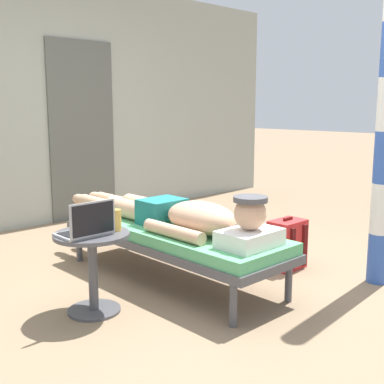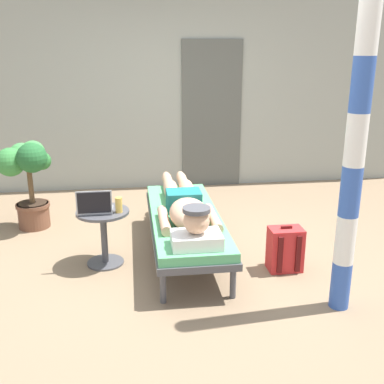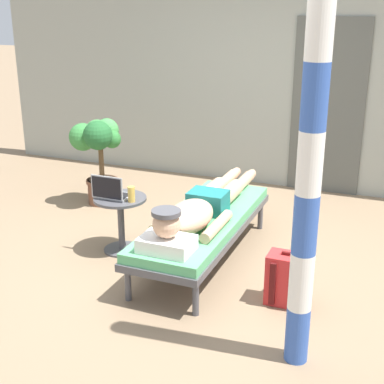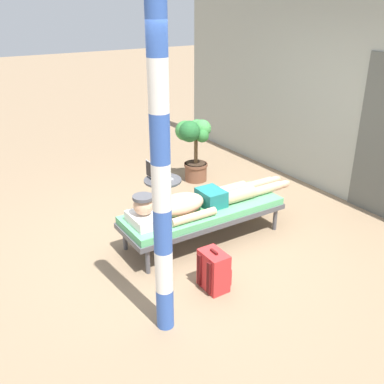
% 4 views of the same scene
% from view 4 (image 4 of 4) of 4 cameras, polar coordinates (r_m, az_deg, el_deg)
% --- Properties ---
extents(ground_plane, '(40.00, 40.00, 0.00)m').
position_cam_4_polar(ground_plane, '(5.23, 0.35, -6.12)').
color(ground_plane, '#8C7256').
extents(house_wall_back, '(7.60, 0.20, 2.70)m').
position_cam_4_polar(house_wall_back, '(6.34, 20.36, 10.92)').
color(house_wall_back, '#999E93').
rests_on(house_wall_back, ground).
extents(lounge_chair, '(0.66, 1.95, 0.42)m').
position_cam_4_polar(lounge_chair, '(5.07, 1.48, -2.73)').
color(lounge_chair, '#4C4C51').
rests_on(lounge_chair, ground).
extents(person_reclining, '(0.53, 2.17, 0.33)m').
position_cam_4_polar(person_reclining, '(4.95, 0.63, -1.19)').
color(person_reclining, white).
rests_on(person_reclining, lounge_chair).
extents(side_table, '(0.48, 0.48, 0.52)m').
position_cam_4_polar(side_table, '(5.61, -3.81, 0.06)').
color(side_table, '#4C4C51').
rests_on(side_table, ground).
extents(laptop, '(0.31, 0.24, 0.23)m').
position_cam_4_polar(laptop, '(5.55, -4.63, 2.29)').
color(laptop, '#A5A8AD').
rests_on(laptop, side_table).
extents(drink_glass, '(0.06, 0.06, 0.14)m').
position_cam_4_polar(drink_glass, '(5.37, -3.64, 1.69)').
color(drink_glass, gold).
rests_on(drink_glass, side_table).
extents(backpack, '(0.30, 0.26, 0.42)m').
position_cam_4_polar(backpack, '(4.32, 2.88, -10.23)').
color(backpack, red).
rests_on(backpack, ground).
extents(potted_plant, '(0.56, 0.54, 0.99)m').
position_cam_4_polar(potted_plant, '(6.67, 0.25, 6.66)').
color(potted_plant, brown).
rests_on(potted_plant, ground).
extents(porch_post, '(0.15, 0.15, 2.64)m').
position_cam_4_polar(porch_post, '(3.30, -4.03, 0.69)').
color(porch_post, '#3359B2').
rests_on(porch_post, ground).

